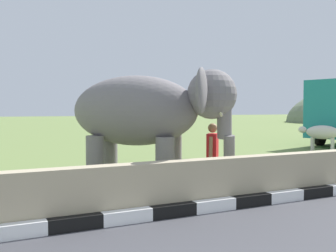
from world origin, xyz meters
The scene contains 5 objects.
striped_curb centered at (-0.35, 4.19, 0.12)m, with size 16.20×0.20×0.24m.
barrier_parapet centered at (2.00, 4.49, 0.50)m, with size 28.00×0.36×1.00m, color tan.
elephant centered at (2.42, 6.47, 1.91)m, with size 3.92×3.70×2.93m.
person_handler centered at (3.85, 5.89, 0.93)m, with size 0.51×0.56×1.66m.
cow_mid centered at (13.42, 11.22, 0.87)m, with size 1.37×1.82×1.23m.
Camera 1 is at (-1.31, -2.14, 2.00)m, focal length 41.55 mm.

